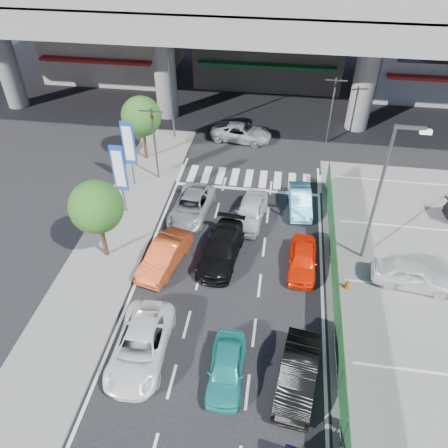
% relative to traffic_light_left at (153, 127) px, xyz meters
% --- Properties ---
extents(ground, '(120.00, 120.00, 0.00)m').
position_rel_traffic_light_left_xyz_m(ground, '(6.20, -12.00, -3.94)').
color(ground, black).
rests_on(ground, ground).
extents(sidewalk_left, '(4.00, 30.00, 0.12)m').
position_rel_traffic_light_left_xyz_m(sidewalk_left, '(-0.80, -8.00, -3.88)').
color(sidewalk_left, slate).
rests_on(sidewalk_left, ground).
extents(fence_run, '(0.16, 22.00, 1.80)m').
position_rel_traffic_light_left_xyz_m(fence_run, '(11.50, -11.00, -3.04)').
color(fence_run, '#1B4F24').
rests_on(fence_run, ground).
extents(expressway, '(64.00, 14.00, 10.75)m').
position_rel_traffic_light_left_xyz_m(expressway, '(6.20, 10.00, 4.83)').
color(expressway, slate).
rests_on(expressway, ground).
extents(building_west, '(12.00, 10.90, 13.00)m').
position_rel_traffic_light_left_xyz_m(building_west, '(-9.80, 19.97, 2.56)').
color(building_west, gray).
rests_on(building_west, ground).
extents(traffic_light_left, '(1.60, 1.24, 5.20)m').
position_rel_traffic_light_left_xyz_m(traffic_light_left, '(0.00, 0.00, 0.00)').
color(traffic_light_left, '#595B60').
rests_on(traffic_light_left, ground).
extents(traffic_light_right, '(1.60, 1.24, 5.20)m').
position_rel_traffic_light_left_xyz_m(traffic_light_right, '(11.70, 7.00, 0.00)').
color(traffic_light_right, '#595B60').
rests_on(traffic_light_right, ground).
extents(street_lamp_right, '(1.65, 0.22, 8.00)m').
position_rel_traffic_light_left_xyz_m(street_lamp_right, '(13.37, -6.00, 0.83)').
color(street_lamp_right, '#595B60').
rests_on(street_lamp_right, ground).
extents(street_lamp_left, '(1.65, 0.22, 8.00)m').
position_rel_traffic_light_left_xyz_m(street_lamp_left, '(-0.13, 6.00, 0.83)').
color(street_lamp_left, '#595B60').
rests_on(street_lamp_left, ground).
extents(signboard_near, '(0.80, 0.14, 4.70)m').
position_rel_traffic_light_left_xyz_m(signboard_near, '(-1.00, -4.01, -0.87)').
color(signboard_near, '#595B60').
rests_on(signboard_near, ground).
extents(signboard_far, '(0.80, 0.14, 4.70)m').
position_rel_traffic_light_left_xyz_m(signboard_far, '(-1.40, -1.01, -0.87)').
color(signboard_far, '#595B60').
rests_on(signboard_far, ground).
extents(tree_near, '(2.80, 2.80, 4.80)m').
position_rel_traffic_light_left_xyz_m(tree_near, '(-0.80, -8.00, -0.55)').
color(tree_near, '#382314').
rests_on(tree_near, ground).
extents(tree_far, '(2.80, 2.80, 4.80)m').
position_rel_traffic_light_left_xyz_m(tree_far, '(-1.60, 2.50, -0.55)').
color(tree_far, '#382314').
rests_on(tree_far, ground).
extents(sedan_white_mid_left, '(2.40, 4.95, 1.36)m').
position_rel_traffic_light_left_xyz_m(sedan_white_mid_left, '(3.00, -13.93, -3.26)').
color(sedan_white_mid_left, white).
rests_on(sedan_white_mid_left, ground).
extents(taxi_teal_mid, '(1.55, 3.68, 1.24)m').
position_rel_traffic_light_left_xyz_m(taxi_teal_mid, '(6.84, -14.41, -3.31)').
color(taxi_teal_mid, teal).
rests_on(taxi_teal_mid, ground).
extents(hatch_black_mid_right, '(1.99, 4.34, 1.38)m').
position_rel_traffic_light_left_xyz_m(hatch_black_mid_right, '(9.79, -14.32, -3.25)').
color(hatch_black_mid_right, black).
rests_on(hatch_black_mid_right, ground).
extents(taxi_orange_left, '(2.38, 4.41, 1.38)m').
position_rel_traffic_light_left_xyz_m(taxi_orange_left, '(2.60, -8.21, -3.25)').
color(taxi_orange_left, '#CA471D').
rests_on(taxi_orange_left, ground).
extents(sedan_black_mid, '(2.43, 4.94, 1.38)m').
position_rel_traffic_light_left_xyz_m(sedan_black_mid, '(5.53, -7.25, -3.25)').
color(sedan_black_mid, black).
rests_on(sedan_black_mid, ground).
extents(taxi_orange_right, '(1.60, 3.72, 1.25)m').
position_rel_traffic_light_left_xyz_m(taxi_orange_right, '(9.93, -7.39, -3.31)').
color(taxi_orange_right, '#F42404').
rests_on(taxi_orange_right, ground).
extents(wagon_silver_front_left, '(2.50, 4.79, 1.29)m').
position_rel_traffic_light_left_xyz_m(wagon_silver_front_left, '(3.10, -3.65, -3.29)').
color(wagon_silver_front_left, '#ABACB3').
rests_on(wagon_silver_front_left, ground).
extents(sedan_white_front_mid, '(2.10, 4.22, 1.38)m').
position_rel_traffic_light_left_xyz_m(sedan_white_front_mid, '(6.77, -3.68, -3.25)').
color(sedan_white_front_mid, silver).
rests_on(sedan_white_front_mid, ground).
extents(kei_truck_front_right, '(1.56, 3.78, 1.22)m').
position_rel_traffic_light_left_xyz_m(kei_truck_front_right, '(9.73, -2.03, -3.33)').
color(kei_truck_front_right, '#55B7E2').
rests_on(kei_truck_front_right, ground).
extents(crossing_wagon_silver, '(4.95, 2.77, 1.31)m').
position_rel_traffic_light_left_xyz_m(crossing_wagon_silver, '(5.03, 6.42, -3.28)').
color(crossing_wagon_silver, '#9A9DA1').
rests_on(crossing_wagon_silver, ground).
extents(parked_sedan_white, '(4.23, 2.13, 1.38)m').
position_rel_traffic_light_left_xyz_m(parked_sedan_white, '(15.49, -7.81, -3.18)').
color(parked_sedan_white, silver).
rests_on(parked_sedan_white, parking_lot).
extents(traffic_cone, '(0.36, 0.36, 0.62)m').
position_rel_traffic_light_left_xyz_m(traffic_cone, '(12.22, -8.54, -3.57)').
color(traffic_cone, '#E5460C').
rests_on(traffic_cone, parking_lot).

